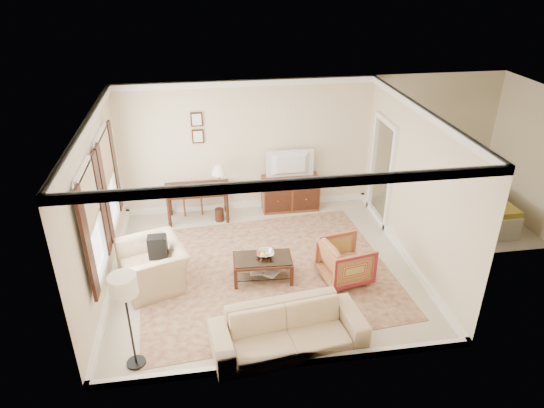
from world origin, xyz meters
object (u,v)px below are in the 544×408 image
object	(u,v)px
coffee_table	(263,263)
striped_armchair	(346,259)
tv	(291,156)
club_armchair	(152,259)
sofa	(288,324)
writing_desk	(197,192)
sideboard	(290,193)

from	to	relation	value
coffee_table	striped_armchair	distance (m)	1.46
tv	striped_armchair	world-z (taller)	tv
striped_armchair	coffee_table	bearing A→B (deg)	70.27
coffee_table	club_armchair	xyz separation A→B (m)	(-1.89, 0.13, 0.18)
striped_armchair	club_armchair	world-z (taller)	club_armchair
tv	sofa	size ratio (longest dim) A/B	0.45
club_armchair	striped_armchair	bearing A→B (deg)	64.95
coffee_table	tv	bearing A→B (deg)	69.02
writing_desk	striped_armchair	bearing A→B (deg)	-46.16
club_armchair	tv	bearing A→B (deg)	111.26
striped_armchair	club_armchair	bearing A→B (deg)	73.24
sofa	sideboard	bearing A→B (deg)	71.88
club_armchair	coffee_table	bearing A→B (deg)	67.24
tv	club_armchair	distance (m)	3.83
writing_desk	tv	world-z (taller)	tv
sideboard	sofa	size ratio (longest dim) A/B	0.57
writing_desk	striped_armchair	world-z (taller)	striped_armchair
sideboard	club_armchair	distance (m)	3.77
striped_armchair	club_armchair	xyz separation A→B (m)	(-3.33, 0.36, 0.10)
writing_desk	tv	xyz separation A→B (m)	(2.06, 0.15, 0.64)
sideboard	striped_armchair	size ratio (longest dim) A/B	1.52
sideboard	striped_armchair	bearing A→B (deg)	-80.61
writing_desk	tv	bearing A→B (deg)	4.22
writing_desk	coffee_table	world-z (taller)	writing_desk
sideboard	striped_armchair	world-z (taller)	striped_armchair
tv	club_armchair	xyz separation A→B (m)	(-2.87, -2.42, -0.77)
writing_desk	sideboard	distance (m)	2.08
writing_desk	sideboard	size ratio (longest dim) A/B	1.09
sofa	writing_desk	bearing A→B (deg)	99.27
sideboard	club_armchair	world-z (taller)	club_armchair
writing_desk	striped_armchair	xyz separation A→B (m)	(2.52, -2.63, -0.23)
writing_desk	club_armchair	world-z (taller)	club_armchair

